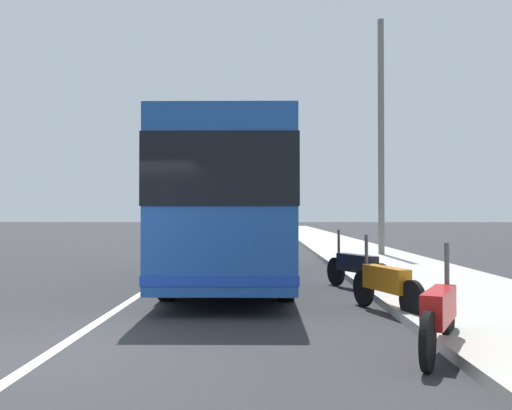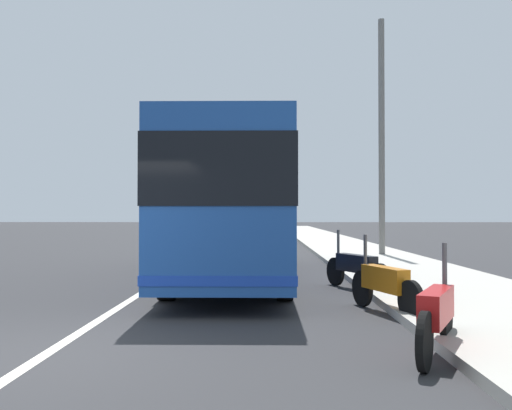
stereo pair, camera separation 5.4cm
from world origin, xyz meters
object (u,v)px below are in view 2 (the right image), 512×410
Objects in this scene: motorcycle_far_end at (437,314)px; motorcycle_angled at (384,284)px; motorcycle_by_tree at (356,267)px; car_ahead_same_lane at (256,225)px; utility_pole at (382,138)px; coach_bus at (236,203)px; car_oncoming at (201,228)px.

motorcycle_angled reaches higher than motorcycle_far_end.
motorcycle_angled is 0.98× the size of motorcycle_by_tree.
motorcycle_by_tree is 36.22m from car_ahead_same_lane.
utility_pole is at bearing 16.62° from motorcycle_far_end.
motorcycle_far_end is 0.93× the size of motorcycle_angled.
utility_pole reaches higher than motorcycle_far_end.
motorcycle_angled is 0.45× the size of car_ahead_same_lane.
coach_bus is 3.70m from motorcycle_by_tree.
utility_pole is (-16.99, -8.64, 3.73)m from car_oncoming.
car_ahead_same_lane reaches higher than motorcycle_angled.
motorcycle_by_tree is (-2.12, -2.67, -1.43)m from coach_bus.
motorcycle_angled is 2.83m from motorcycle_by_tree.
car_oncoming reaches higher than motorcycle_far_end.
car_oncoming is at bearing 164.78° from car_ahead_same_lane.
motorcycle_far_end is 31.97m from car_oncoming.
motorcycle_by_tree reaches higher than motorcycle_angled.
car_ahead_same_lane is (34.00, 0.02, -1.23)m from coach_bus.
coach_bus is at bearing 10.22° from motorcycle_angled.
utility_pole is at bearing -40.02° from motorcycle_by_tree.
motorcycle_by_tree is 26.57m from car_oncoming.
motorcycle_by_tree is at bearing 12.59° from car_oncoming.
car_oncoming is 0.93× the size of car_ahead_same_lane.
utility_pole is (14.36, -2.40, 3.98)m from motorcycle_far_end.
motorcycle_far_end is at bearing 155.45° from motorcycle_by_tree.
utility_pole reaches higher than coach_bus.
utility_pole reaches higher than motorcycle_angled.
utility_pole reaches higher than motorcycle_by_tree.
motorcycle_far_end is 5.52m from motorcycle_by_tree.
coach_bus is 1.26× the size of utility_pole.
motorcycle_angled is 0.23× the size of utility_pole.
utility_pole is (8.84, -2.42, 3.97)m from motorcycle_by_tree.
car_oncoming reaches higher than motorcycle_angled.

